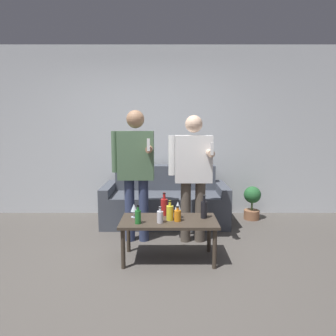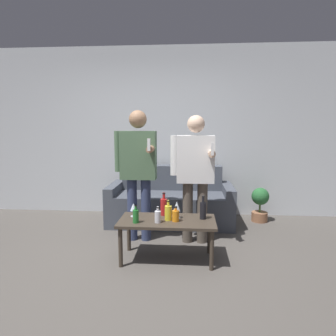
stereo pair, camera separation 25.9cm
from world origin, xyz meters
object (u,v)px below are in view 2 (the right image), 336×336
object	(u,v)px
person_standing_left	(138,166)
couch	(171,202)
person_standing_right	(195,170)
coffee_table	(167,224)
bottle_orange	(203,210)

from	to	relation	value
person_standing_left	couch	bearing A→B (deg)	64.59
couch	person_standing_right	bearing A→B (deg)	-65.84
coffee_table	bottle_orange	distance (m)	0.42
person_standing_right	bottle_orange	bearing A→B (deg)	-79.62
bottle_orange	person_standing_left	bearing A→B (deg)	148.28
bottle_orange	couch	bearing A→B (deg)	109.21
couch	bottle_orange	distance (m)	1.34
bottle_orange	coffee_table	bearing A→B (deg)	-171.12
coffee_table	person_standing_left	world-z (taller)	person_standing_left
person_standing_left	bottle_orange	bearing A→B (deg)	-31.72
person_standing_left	person_standing_right	bearing A→B (deg)	-1.62
bottle_orange	person_standing_right	xyz separation A→B (m)	(-0.09, 0.47, 0.36)
person_standing_left	person_standing_right	size ratio (longest dim) A/B	1.04
couch	person_standing_left	size ratio (longest dim) A/B	1.12
couch	coffee_table	world-z (taller)	couch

